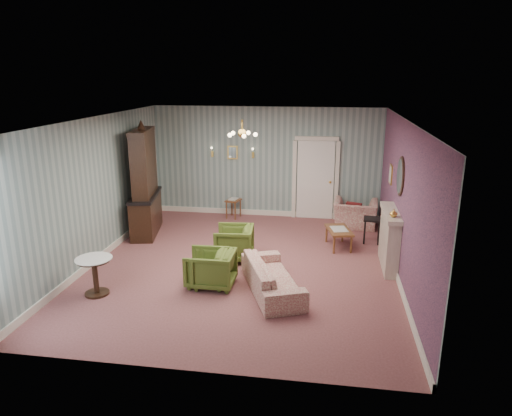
% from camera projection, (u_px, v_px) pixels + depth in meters
% --- Properties ---
extents(floor, '(7.00, 7.00, 0.00)m').
position_uv_depth(floor, '(243.00, 265.00, 9.39)').
color(floor, '#8B5151').
rests_on(floor, ground).
extents(ceiling, '(7.00, 7.00, 0.00)m').
position_uv_depth(ceiling, '(242.00, 120.00, 8.58)').
color(ceiling, white).
rests_on(ceiling, ground).
extents(wall_back, '(6.00, 0.00, 6.00)m').
position_uv_depth(wall_back, '(266.00, 163.00, 12.30)').
color(wall_back, slate).
rests_on(wall_back, ground).
extents(wall_front, '(6.00, 0.00, 6.00)m').
position_uv_depth(wall_front, '(191.00, 268.00, 5.66)').
color(wall_front, slate).
rests_on(wall_front, ground).
extents(wall_left, '(0.00, 7.00, 7.00)m').
position_uv_depth(wall_left, '(97.00, 190.00, 9.42)').
color(wall_left, slate).
rests_on(wall_left, ground).
extents(wall_right, '(0.00, 7.00, 7.00)m').
position_uv_depth(wall_right, '(404.00, 202.00, 8.54)').
color(wall_right, slate).
rests_on(wall_right, ground).
extents(wall_right_floral, '(0.00, 7.00, 7.00)m').
position_uv_depth(wall_right_floral, '(403.00, 202.00, 8.54)').
color(wall_right_floral, '#B15872').
rests_on(wall_right_floral, ground).
extents(door, '(1.12, 0.12, 2.16)m').
position_uv_depth(door, '(315.00, 178.00, 12.18)').
color(door, white).
rests_on(door, floor).
extents(olive_chair_a, '(0.68, 0.72, 0.72)m').
position_uv_depth(olive_chair_a, '(206.00, 266.00, 8.46)').
color(olive_chair_a, '#506523').
rests_on(olive_chair_a, floor).
extents(olive_chair_b, '(0.67, 0.71, 0.73)m').
position_uv_depth(olive_chair_b, '(214.00, 267.00, 8.39)').
color(olive_chair_b, '#506523').
rests_on(olive_chair_b, floor).
extents(olive_chair_c, '(0.76, 0.81, 0.78)m').
position_uv_depth(olive_chair_c, '(234.00, 241.00, 9.61)').
color(olive_chair_c, '#506523').
rests_on(olive_chair_c, floor).
extents(sofa_chintz, '(1.21, 1.96, 0.74)m').
position_uv_depth(sofa_chintz, '(272.00, 272.00, 8.20)').
color(sofa_chintz, '#9D3F44').
rests_on(sofa_chintz, floor).
extents(wingback_chair, '(1.09, 0.76, 0.91)m').
position_uv_depth(wingback_chair, '(356.00, 209.00, 11.62)').
color(wingback_chair, '#9D3F44').
rests_on(wingback_chair, floor).
extents(dresser, '(0.85, 1.66, 2.65)m').
position_uv_depth(dresser, '(144.00, 179.00, 10.93)').
color(dresser, black).
rests_on(dresser, floor).
extents(fireplace, '(0.30, 1.40, 1.16)m').
position_uv_depth(fireplace, '(389.00, 239.00, 9.18)').
color(fireplace, beige).
rests_on(fireplace, floor).
extents(mantel_vase, '(0.15, 0.15, 0.15)m').
position_uv_depth(mantel_vase, '(394.00, 213.00, 8.63)').
color(mantel_vase, gold).
rests_on(mantel_vase, fireplace).
extents(oval_mirror, '(0.04, 0.76, 0.84)m').
position_uv_depth(oval_mirror, '(400.00, 176.00, 8.82)').
color(oval_mirror, white).
rests_on(oval_mirror, wall_right).
extents(framed_print, '(0.04, 0.34, 0.42)m').
position_uv_depth(framed_print, '(391.00, 174.00, 10.16)').
color(framed_print, gold).
rests_on(framed_print, wall_right).
extents(coffee_table, '(0.65, 0.93, 0.43)m').
position_uv_depth(coffee_table, '(339.00, 238.00, 10.31)').
color(coffee_table, brown).
rests_on(coffee_table, floor).
extents(side_table_black, '(0.42, 0.42, 0.58)m').
position_uv_depth(side_table_black, '(372.00, 231.00, 10.57)').
color(side_table_black, black).
rests_on(side_table_black, floor).
extents(pedestal_table, '(0.80, 0.80, 0.68)m').
position_uv_depth(pedestal_table, '(95.00, 276.00, 8.08)').
color(pedestal_table, black).
rests_on(pedestal_table, floor).
extents(nesting_table, '(0.42, 0.48, 0.54)m').
position_uv_depth(nesting_table, '(233.00, 208.00, 12.42)').
color(nesting_table, brown).
rests_on(nesting_table, floor).
extents(gilt_mirror_back, '(0.28, 0.06, 0.36)m').
position_uv_depth(gilt_mirror_back, '(233.00, 153.00, 12.33)').
color(gilt_mirror_back, gold).
rests_on(gilt_mirror_back, wall_back).
extents(sconce_left, '(0.16, 0.12, 0.30)m').
position_uv_depth(sconce_left, '(212.00, 152.00, 12.39)').
color(sconce_left, gold).
rests_on(sconce_left, wall_back).
extents(sconce_right, '(0.16, 0.12, 0.30)m').
position_uv_depth(sconce_right, '(253.00, 153.00, 12.23)').
color(sconce_right, gold).
rests_on(sconce_right, wall_back).
extents(chandelier, '(0.56, 0.56, 0.36)m').
position_uv_depth(chandelier, '(242.00, 134.00, 8.65)').
color(chandelier, gold).
rests_on(chandelier, ceiling).
extents(burgundy_cushion, '(0.41, 0.28, 0.39)m').
position_uv_depth(burgundy_cushion, '(354.00, 210.00, 11.48)').
color(burgundy_cushion, maroon).
rests_on(burgundy_cushion, wingback_chair).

